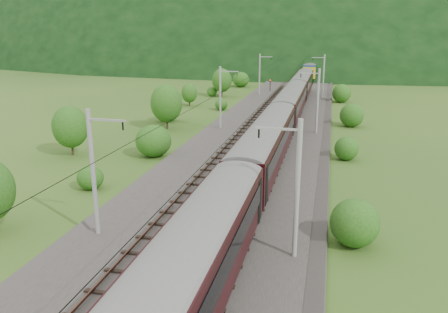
# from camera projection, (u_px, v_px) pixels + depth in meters

# --- Properties ---
(ground) EXTENTS (600.00, 600.00, 0.00)m
(ground) POSITION_uv_depth(u_px,v_px,m) (191.00, 248.00, 26.52)
(ground) COLOR #274C18
(ground) RESTS_ON ground
(railbed) EXTENTS (14.00, 220.00, 0.30)m
(railbed) POSITION_uv_depth(u_px,v_px,m) (228.00, 190.00, 35.81)
(railbed) COLOR #38332D
(railbed) RESTS_ON ground
(track_left) EXTENTS (2.40, 220.00, 0.27)m
(track_left) POSITION_uv_depth(u_px,v_px,m) (200.00, 185.00, 36.29)
(track_left) COLOR #543024
(track_left) RESTS_ON railbed
(track_right) EXTENTS (2.40, 220.00, 0.27)m
(track_right) POSITION_uv_depth(u_px,v_px,m) (257.00, 190.00, 35.20)
(track_right) COLOR #543024
(track_right) RESTS_ON railbed
(catenary_left) EXTENTS (2.54, 192.28, 8.00)m
(catenary_left) POSITION_uv_depth(u_px,v_px,m) (221.00, 96.00, 56.51)
(catenary_left) COLOR gray
(catenary_left) RESTS_ON railbed
(catenary_right) EXTENTS (2.54, 192.28, 8.00)m
(catenary_right) POSITION_uv_depth(u_px,v_px,m) (317.00, 100.00, 53.74)
(catenary_right) COLOR gray
(catenary_right) RESTS_ON railbed
(overhead_wires) EXTENTS (4.83, 198.00, 0.03)m
(overhead_wires) POSITION_uv_depth(u_px,v_px,m) (229.00, 106.00, 33.87)
(overhead_wires) COLOR black
(overhead_wires) RESTS_ON ground
(mountain_main) EXTENTS (504.00, 360.00, 244.00)m
(mountain_main) POSITION_uv_depth(u_px,v_px,m) (320.00, 51.00, 269.15)
(mountain_main) COLOR black
(mountain_main) RESTS_ON ground
(mountain_ridge) EXTENTS (336.00, 280.00, 132.00)m
(mountain_ridge) POSITION_uv_depth(u_px,v_px,m) (161.00, 47.00, 333.63)
(mountain_ridge) COLOR black
(mountain_ridge) RESTS_ON ground
(train) EXTENTS (3.09, 147.19, 5.37)m
(train) POSITION_uv_depth(u_px,v_px,m) (281.00, 114.00, 49.46)
(train) COLOR black
(train) RESTS_ON ground
(hazard_post_near) EXTENTS (0.16, 0.16, 1.49)m
(hazard_post_near) POSITION_uv_depth(u_px,v_px,m) (276.00, 108.00, 68.25)
(hazard_post_near) COLOR red
(hazard_post_near) RESTS_ON railbed
(hazard_post_far) EXTENTS (0.16, 0.16, 1.51)m
(hazard_post_far) POSITION_uv_depth(u_px,v_px,m) (263.00, 130.00, 53.12)
(hazard_post_far) COLOR red
(hazard_post_far) RESTS_ON railbed
(signal) EXTENTS (0.27, 0.27, 2.40)m
(signal) POSITION_uv_depth(u_px,v_px,m) (270.00, 84.00, 91.96)
(signal) COLOR black
(signal) RESTS_ON railbed
(vegetation_left) EXTENTS (12.27, 143.88, 6.01)m
(vegetation_left) POSITION_uv_depth(u_px,v_px,m) (119.00, 135.00, 45.12)
(vegetation_left) COLOR #1E4E14
(vegetation_left) RESTS_ON ground
(vegetation_right) EXTENTS (7.81, 100.22, 3.00)m
(vegetation_right) POSITION_uv_depth(u_px,v_px,m) (357.00, 155.00, 41.50)
(vegetation_right) COLOR #1E4E14
(vegetation_right) RESTS_ON ground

